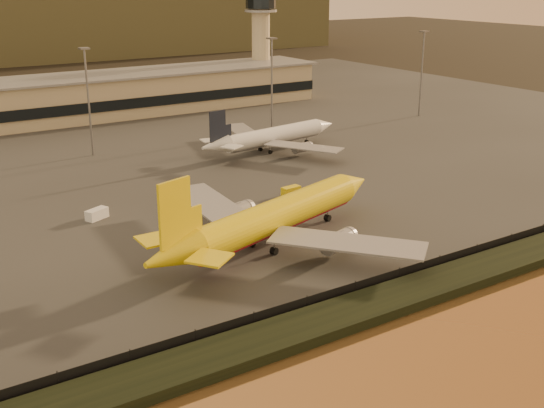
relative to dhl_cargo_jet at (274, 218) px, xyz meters
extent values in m
plane|color=black|center=(5.03, -8.38, -4.91)|extent=(900.00, 900.00, 0.00)
cube|color=black|center=(5.03, -25.38, -4.21)|extent=(320.00, 7.00, 1.40)
cube|color=#2D2D2D|center=(5.03, 86.62, -4.81)|extent=(320.00, 220.00, 0.20)
cube|color=black|center=(5.03, -21.38, -3.61)|extent=(300.00, 0.05, 2.20)
cube|color=#C4B388|center=(5.03, 116.62, 1.29)|extent=(160.00, 22.00, 12.00)
cube|color=black|center=(5.03, 105.42, 0.29)|extent=(160.00, 0.60, 3.00)
cube|color=gray|center=(5.03, 116.62, 7.59)|extent=(164.00, 24.00, 0.60)
cylinder|color=#C4B388|center=(75.03, 122.62, 10.29)|extent=(6.40, 6.40, 30.00)
cylinder|color=black|center=(75.03, 122.62, 27.04)|extent=(10.40, 10.40, 3.50)
cylinder|color=gray|center=(75.03, 122.62, 24.49)|extent=(11.20, 11.20, 0.80)
cylinder|color=slate|center=(-4.97, 71.62, 7.79)|extent=(0.50, 0.50, 25.00)
cube|color=slate|center=(-4.97, 71.62, 20.49)|extent=(2.20, 2.20, 0.40)
cylinder|color=slate|center=(45.03, 69.62, 7.79)|extent=(0.50, 0.50, 25.00)
cube|color=slate|center=(45.03, 69.62, 20.49)|extent=(2.20, 2.20, 0.40)
cylinder|color=slate|center=(95.03, 63.62, 7.79)|extent=(0.50, 0.50, 25.00)
cube|color=slate|center=(95.03, 63.62, 20.49)|extent=(2.20, 2.20, 0.40)
cylinder|color=yellow|center=(0.92, 0.28, 0.28)|extent=(36.31, 15.75, 5.25)
cylinder|color=#B90A12|center=(0.92, 0.28, -0.63)|extent=(35.00, 14.35, 4.10)
cone|color=yellow|center=(21.68, 6.69, 0.28)|extent=(8.31, 7.11, 5.25)
cone|color=yellow|center=(-20.80, -6.42, 0.68)|extent=(10.24, 7.70, 5.25)
cube|color=yellow|center=(-19.84, -6.13, 6.46)|extent=(5.43, 2.04, 9.20)
cube|color=yellow|center=(-20.42, -0.81, 1.07)|extent=(5.12, 5.07, 0.32)
cube|color=yellow|center=(-17.32, -10.85, 1.07)|extent=(7.01, 6.99, 0.32)
cube|color=gray|center=(-4.18, 13.36, -0.63)|extent=(8.97, 23.25, 0.32)
cylinder|color=gray|center=(-0.76, 10.84, -2.08)|extent=(6.65, 4.55, 2.89)
cube|color=gray|center=(4.08, -13.39, -0.63)|extent=(19.84, 22.10, 0.32)
cylinder|color=gray|center=(5.49, -9.38, -2.08)|extent=(6.65, 4.55, 2.89)
cylinder|color=black|center=(14.20, 4.38, -4.13)|extent=(1.38, 1.22, 1.16)
cylinder|color=slate|center=(14.20, 4.38, -3.52)|extent=(0.20, 0.20, 2.36)
cylinder|color=black|center=(-2.00, -3.09, -4.13)|extent=(1.38, 1.22, 1.16)
cylinder|color=slate|center=(-2.00, -3.09, -3.52)|extent=(0.20, 0.20, 2.36)
cylinder|color=black|center=(-3.40, 1.43, -4.13)|extent=(1.38, 1.22, 1.16)
cylinder|color=slate|center=(-3.40, 1.43, -3.52)|extent=(0.20, 0.20, 2.36)
cylinder|color=white|center=(34.23, 51.86, -0.87)|extent=(29.38, 8.34, 4.04)
cylinder|color=gray|center=(34.23, 51.86, -1.57)|extent=(28.45, 7.34, 3.15)
cone|color=white|center=(51.41, 54.46, -0.87)|extent=(6.20, 4.84, 4.04)
cone|color=white|center=(16.24, 49.15, -0.56)|extent=(7.80, 5.08, 4.04)
cube|color=black|center=(17.04, 49.27, 3.88)|extent=(4.44, 0.98, 7.07)
cube|color=white|center=(17.23, 53.39, -0.26)|extent=(4.62, 4.45, 0.24)
cube|color=white|center=(18.44, 45.39, -0.26)|extent=(5.33, 5.24, 0.24)
cube|color=gray|center=(31.77, 62.74, -1.57)|extent=(9.72, 19.01, 0.24)
cylinder|color=gray|center=(34.17, 60.34, -2.69)|extent=(5.13, 2.92, 2.22)
cube|color=gray|center=(35.09, 40.75, -1.57)|extent=(14.13, 18.54, 0.24)
cylinder|color=gray|center=(36.68, 43.75, -2.69)|extent=(5.13, 2.92, 2.22)
cylinder|color=black|center=(45.22, 53.52, -4.26)|extent=(0.98, 0.83, 0.89)
cylinder|color=slate|center=(45.22, 53.52, -3.80)|extent=(0.21, 0.21, 1.82)
cylinder|color=black|center=(31.50, 49.61, -4.26)|extent=(0.98, 0.83, 0.89)
cylinder|color=slate|center=(31.50, 49.61, -3.80)|extent=(0.21, 0.21, 1.82)
cylinder|color=black|center=(30.96, 53.21, -4.26)|extent=(0.98, 0.83, 0.89)
cylinder|color=slate|center=(30.96, 53.21, -3.80)|extent=(0.21, 0.21, 1.82)
cube|color=yellow|center=(17.22, 20.10, -3.84)|extent=(4.01, 2.15, 1.73)
cube|color=white|center=(-19.51, 27.67, -3.79)|extent=(4.49, 3.36, 1.84)
camera|label=1|loc=(-55.77, -84.82, 36.72)|focal=45.00mm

